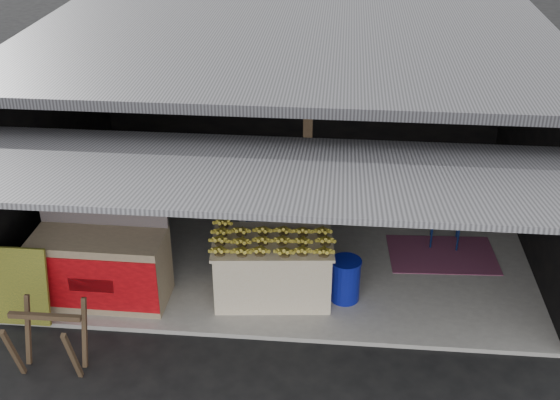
# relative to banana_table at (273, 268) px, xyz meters

# --- Properties ---
(ground) EXTENTS (80.00, 80.00, 0.00)m
(ground) POSITION_rel_banana_table_xyz_m (0.06, -0.85, -0.48)
(ground) COLOR black
(ground) RESTS_ON ground
(concrete_slab) EXTENTS (7.00, 5.00, 0.06)m
(concrete_slab) POSITION_rel_banana_table_xyz_m (0.06, 1.65, -0.45)
(concrete_slab) COLOR gray
(concrete_slab) RESTS_ON ground
(shophouse) EXTENTS (7.40, 7.29, 3.02)m
(shophouse) POSITION_rel_banana_table_xyz_m (0.06, 1.97, 1.62)
(shophouse) COLOR black
(shophouse) RESTS_ON ground
(banana_table) EXTENTS (1.59, 1.07, 0.83)m
(banana_table) POSITION_rel_banana_table_xyz_m (0.00, 0.00, 0.00)
(banana_table) COLOR silver
(banana_table) RESTS_ON concrete_slab
(banana_pile) EXTENTS (1.46, 0.96, 0.16)m
(banana_pile) POSITION_rel_banana_table_xyz_m (-0.00, 0.00, 0.49)
(banana_pile) COLOR yellow
(banana_pile) RESTS_ON banana_table
(white_crate) EXTENTS (0.81, 0.56, 0.89)m
(white_crate) POSITION_rel_banana_table_xyz_m (-0.13, 1.06, 0.03)
(white_crate) COLOR white
(white_crate) RESTS_ON concrete_slab
(neighbor_stall) EXTENTS (1.66, 0.76, 1.71)m
(neighbor_stall) POSITION_rel_banana_table_xyz_m (-2.15, -0.27, 0.09)
(neighbor_stall) COLOR #998466
(neighbor_stall) RESTS_ON concrete_slab
(green_signboard) EXTENTS (0.67, 0.23, 0.99)m
(green_signboard) POSITION_rel_banana_table_xyz_m (-2.97, -0.80, 0.08)
(green_signboard) COLOR black
(green_signboard) RESTS_ON concrete_slab
(sawhorse) EXTENTS (0.81, 0.70, 0.80)m
(sawhorse) POSITION_rel_banana_table_xyz_m (-2.32, -1.60, 0.03)
(sawhorse) COLOR #4B3925
(sawhorse) RESTS_ON ground
(water_barrel) EXTENTS (0.38, 0.38, 0.55)m
(water_barrel) POSITION_rel_banana_table_xyz_m (0.93, 0.01, -0.14)
(water_barrel) COLOR navy
(water_barrel) RESTS_ON concrete_slab
(plastic_chair) EXTENTS (0.50, 0.50, 0.95)m
(plastic_chair) POSITION_rel_banana_table_xyz_m (2.37, 1.61, 0.15)
(plastic_chair) COLOR #0B173D
(plastic_chair) RESTS_ON concrete_slab
(magenta_rug) EXTENTS (1.55, 1.08, 0.01)m
(magenta_rug) POSITION_rel_banana_table_xyz_m (2.30, 1.18, -0.41)
(magenta_rug) COLOR #661642
(magenta_rug) RESTS_ON concrete_slab
(picture_frames) EXTENTS (1.62, 0.04, 0.46)m
(picture_frames) POSITION_rel_banana_table_xyz_m (-0.10, 4.05, 1.45)
(picture_frames) COLOR black
(picture_frames) RESTS_ON shophouse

